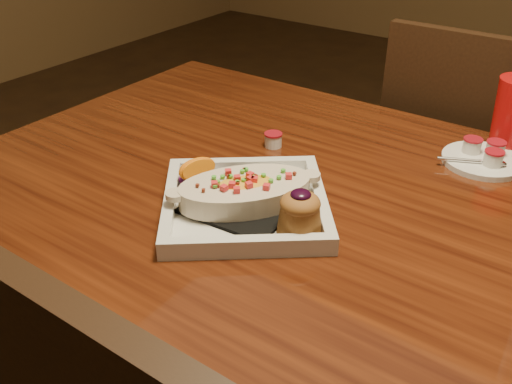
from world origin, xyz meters
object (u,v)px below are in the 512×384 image
Objects in this scene: chair_far at (465,188)px; saucer at (483,157)px; table at (359,269)px; plate at (250,198)px.

saucer is at bearing 105.85° from chair_far.
table is 0.34m from saucer.
chair_far is at bearing 90.00° from table.
plate reaches higher than table.
chair_far is 2.56× the size of plate.
saucer is (0.09, 0.30, 0.11)m from table.
saucer is (0.09, -0.33, 0.25)m from chair_far.
table is at bearing 90.00° from chair_far.
chair_far is 6.25× the size of saucer.
plate is at bearing -122.90° from saucer.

